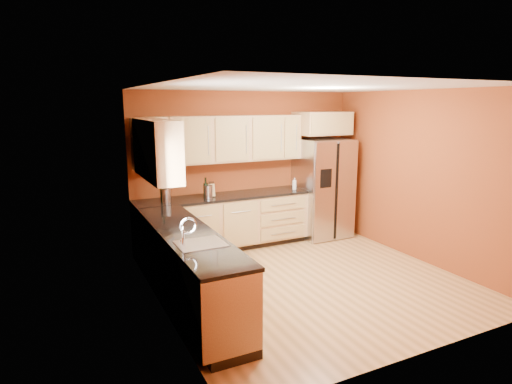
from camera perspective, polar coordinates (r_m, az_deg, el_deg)
floor at (r=6.08m, az=6.83°, el=-11.54°), size 4.00×4.00×0.00m
ceiling at (r=5.60m, az=7.49°, el=13.74°), size 4.00×4.00×0.00m
wall_back at (r=7.43m, az=-1.31°, el=3.25°), size 4.00×0.04×2.60m
wall_front at (r=4.21m, az=22.17°, el=-4.19°), size 4.00×0.04×2.60m
wall_left at (r=4.92m, az=-12.80°, el=-1.42°), size 0.04×4.00×2.60m
wall_right at (r=6.98m, az=21.04°, el=1.93°), size 0.04×4.00×2.60m
base_cabinets_back at (r=7.13m, az=-4.30°, el=-4.22°), size 2.90×0.60×0.88m
base_cabinets_left at (r=5.25m, az=-9.13°, el=-10.29°), size 0.60×2.80×0.88m
countertop_back at (r=7.00m, az=-4.32°, el=-0.62°), size 2.90×0.62×0.04m
countertop_left at (r=5.10m, az=-9.19°, el=-5.47°), size 0.62×2.80×0.04m
upper_cabinets_back at (r=7.12m, az=-2.61°, el=7.13°), size 2.30×0.33×0.75m
upper_cabinets_left at (r=5.57m, az=-13.13°, el=5.56°), size 0.33×1.35×0.75m
corner_upper_cabinet at (r=6.52m, az=-13.62°, el=6.39°), size 0.67×0.67×0.75m
over_fridge_cabinet at (r=7.76m, az=8.81°, el=9.05°), size 0.92×0.60×0.40m
refrigerator at (r=7.84m, az=8.86°, el=0.52°), size 0.90×0.75×1.78m
window at (r=4.39m, az=-11.17°, el=0.44°), size 0.03×0.90×1.00m
sink_faucet at (r=4.59m, az=-7.43°, el=-5.13°), size 0.50×0.42×0.30m
canister_left at (r=6.81m, az=-6.35°, el=0.04°), size 0.16×0.16×0.21m
canister_right at (r=6.63m, az=-11.86°, el=-0.45°), size 0.13×0.13×0.21m
wine_bottle_a at (r=6.70m, az=-12.35°, el=0.28°), size 0.10×0.10×0.35m
wine_bottle_b at (r=6.82m, az=-6.72°, el=0.57°), size 0.09×0.09×0.33m
knife_block at (r=6.93m, az=-6.00°, el=0.24°), size 0.11×0.10×0.20m
soap_dispenser at (r=7.48m, az=5.14°, el=1.11°), size 0.09×0.09×0.20m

